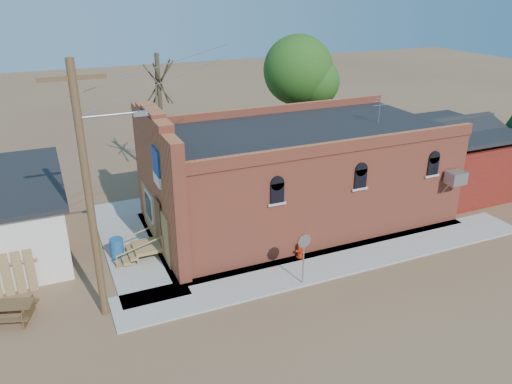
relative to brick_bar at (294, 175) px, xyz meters
name	(u,v)px	position (x,y,z in m)	size (l,w,h in m)	color
ground	(320,280)	(-1.64, -5.49, -2.34)	(120.00, 120.00, 0.00)	brown
sidewalk_south	(339,261)	(-0.14, -4.59, -2.30)	(19.00, 2.20, 0.08)	#9E9991
sidewalk_west	(133,243)	(-7.94, 0.51, -2.30)	(2.60, 10.00, 0.08)	#9E9991
brick_bar	(294,175)	(0.00, 0.00, 0.00)	(16.40, 7.97, 6.30)	#C5563C
red_shed	(450,151)	(9.86, 0.01, -0.07)	(5.40, 6.40, 4.30)	maroon
utility_pole	(90,191)	(-9.79, -4.29, 2.43)	(3.12, 0.26, 9.00)	#4F321F
tree_bare_near	(159,82)	(-4.64, 7.51, 3.62)	(2.80, 2.80, 7.65)	#4B412B
tree_leafy	(298,70)	(4.36, 8.01, 3.59)	(4.40, 4.40, 8.15)	#4B412B
fire_hydrant	(300,250)	(-1.59, -3.70, -1.92)	(0.41, 0.40, 0.70)	#A01D09
stop_sign	(304,246)	(-2.43, -5.49, -0.60)	(0.59, 0.10, 2.16)	gray
trash_barrel	(117,248)	(-8.78, -0.58, -1.81)	(0.58, 0.58, 0.90)	#1C548C
picnic_table	(10,309)	(-12.92, -3.35, -1.90)	(1.89, 1.63, 0.66)	brown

